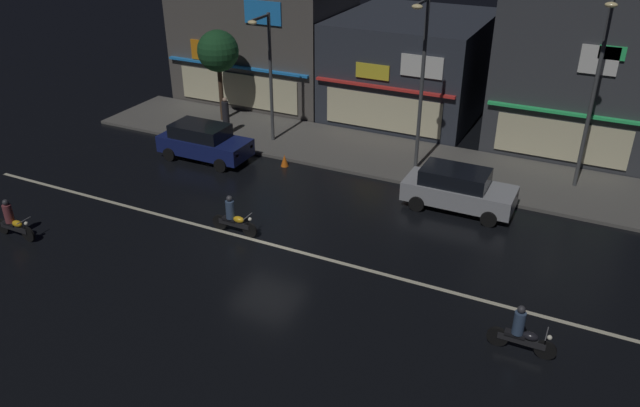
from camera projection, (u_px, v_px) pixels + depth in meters
ground_plane at (266, 243)px, 22.57m from camera, size 140.00×140.00×0.00m
lane_divider_stripe at (266, 243)px, 22.57m from camera, size 26.97×0.16×0.01m
sidewalk_far at (363, 152)px, 29.82m from camera, size 28.39×4.80×0.14m
storefront_left_block at (412, 65)px, 33.94m from camera, size 7.60×8.72×5.25m
storefront_center_block at (265, 41)px, 35.95m from camera, size 9.28×6.26×6.61m
storefront_right_block at (583, 53)px, 29.25m from camera, size 7.15×7.31×8.78m
streetlamp_west at (268, 68)px, 29.12m from camera, size 0.44×1.64×6.16m
streetlamp_mid at (421, 74)px, 25.78m from camera, size 0.44×1.64×7.45m
streetlamp_east at (596, 82)px, 24.18m from camera, size 0.44×1.64×7.82m
pedestrian_on_sidewalk at (226, 117)px, 31.31m from camera, size 0.35×0.35×1.92m
street_tree at (218, 52)px, 31.90m from camera, size 2.13×2.13×4.76m
parked_car_near_kerb at (458, 189)px, 24.55m from camera, size 4.30×1.98×1.67m
parked_car_trailing at (204, 141)px, 28.90m from camera, size 4.30×1.98×1.67m
motorcycle_lead at (521, 333)px, 17.17m from camera, size 1.90×0.60×1.52m
motorcycle_following at (12, 222)px, 22.68m from camera, size 1.90×0.60×1.52m
motorcycle_opposite_lane at (233, 218)px, 22.95m from camera, size 1.90×0.60×1.52m
traffic_cone at (285, 160)px, 28.44m from camera, size 0.36×0.36×0.55m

